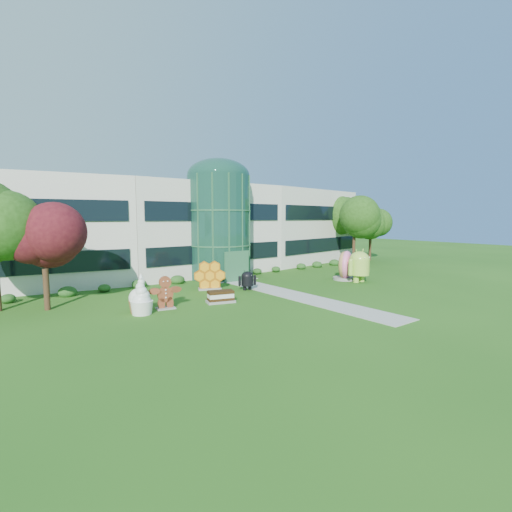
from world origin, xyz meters
TOP-DOWN VIEW (x-y plane):
  - ground at (0.00, 0.00)m, footprint 140.00×140.00m
  - building at (0.00, 18.00)m, footprint 46.00×15.00m
  - atrium at (0.00, 12.00)m, footprint 6.00×6.00m
  - walkway at (0.00, 2.00)m, footprint 2.40×20.00m
  - tree_red at (-15.50, 7.50)m, footprint 4.00×4.00m
  - trees_backdrop at (0.00, 13.00)m, footprint 52.00×8.00m
  - android_green at (8.72, 2.04)m, footprint 2.92×1.95m
  - android_black at (-1.57, 5.11)m, footprint 1.81×1.45m
  - donut at (8.61, 3.61)m, footprint 2.95×2.39m
  - gingerbread at (-9.38, 3.25)m, footprint 2.45×1.28m
  - ice_cream_sandwich at (-5.64, 2.59)m, footprint 2.10×1.43m
  - honeycomb at (-3.92, 7.08)m, footprint 2.85×1.98m
  - froyo at (-11.07, 2.84)m, footprint 1.49×1.49m
  - cupcake at (-11.10, 3.25)m, footprint 1.64×1.64m

SIDE VIEW (x-z plane):
  - ground at x=0.00m, z-range 0.00..0.00m
  - walkway at x=0.00m, z-range 0.00..0.04m
  - ice_cream_sandwich at x=-5.64m, z-range 0.00..0.85m
  - cupcake at x=-11.10m, z-range 0.00..1.56m
  - android_black at x=-1.57m, z-range 0.00..1.80m
  - honeycomb at x=-3.92m, z-range 0.00..2.12m
  - gingerbread at x=-9.38m, z-range 0.00..2.16m
  - froyo at x=-11.07m, z-range 0.00..2.47m
  - donut at x=8.61m, z-range 0.00..2.77m
  - android_green at x=8.72m, z-range 0.00..3.31m
  - tree_red at x=-15.50m, z-range 0.00..6.00m
  - trees_backdrop at x=0.00m, z-range 0.00..8.40m
  - building at x=0.00m, z-range 0.00..9.30m
  - atrium at x=0.00m, z-range 0.00..9.80m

